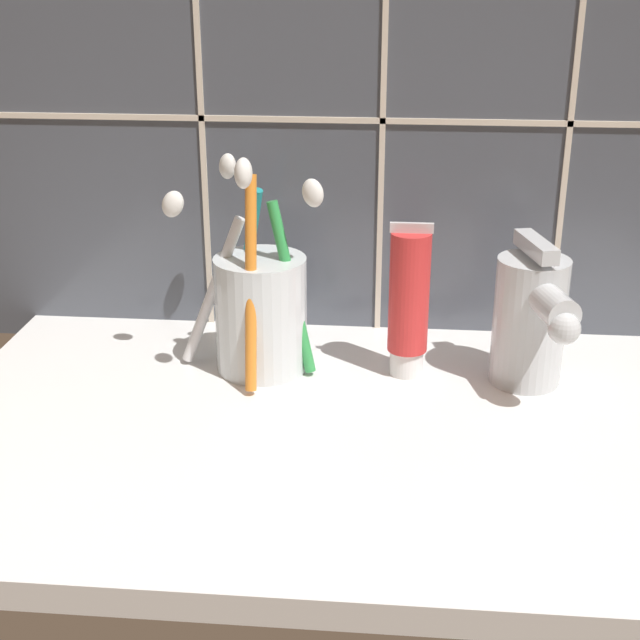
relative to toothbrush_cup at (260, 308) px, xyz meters
The scene contains 5 objects.
sink_counter 13.69cm from the toothbrush_cup, 49.48° to the right, with size 62.57×38.92×2.00cm, color white.
tile_wall_backsplash 24.17cm from the toothbrush_cup, 53.12° to the left, with size 72.57×1.72×55.34cm.
toothbrush_cup is the anchor object (origin of this frame).
toothpaste_tube 12.13cm from the toothbrush_cup, ahead, with size 3.40×3.24×12.87cm.
sink_faucet 21.76cm from the toothbrush_cup, ahead, with size 5.68×10.48×11.97cm.
Camera 1 is at (3.13, -57.68, 33.80)cm, focal length 50.00 mm.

